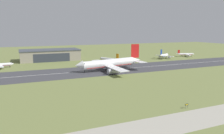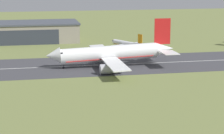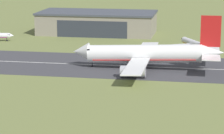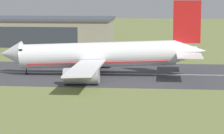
{
  "view_description": "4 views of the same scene",
  "coord_description": "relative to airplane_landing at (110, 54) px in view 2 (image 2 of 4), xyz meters",
  "views": [
    {
      "loc": [
        -78.63,
        -25.75,
        30.56
      ],
      "look_at": [
        -28.68,
        90.12,
        8.95
      ],
      "focal_mm": 35.0,
      "sensor_mm": 36.0,
      "label": 1
    },
    {
      "loc": [
        -49.98,
        -48.47,
        37.38
      ],
      "look_at": [
        -21.84,
        92.77,
        6.62
      ],
      "focal_mm": 70.0,
      "sensor_mm": 36.0,
      "label": 2
    },
    {
      "loc": [
        4.03,
        -57.53,
        41.33
      ],
      "look_at": [
        -21.96,
        88.18,
        8.4
      ],
      "focal_mm": 85.0,
      "sensor_mm": 36.0,
      "label": 3
    },
    {
      "loc": [
        0.03,
        -10.02,
        22.03
      ],
      "look_at": [
        -9.88,
        91.15,
        7.19
      ],
      "focal_mm": 85.0,
      "sensor_mm": 36.0,
      "label": 4
    }
  ],
  "objects": [
    {
      "name": "airplane_parked_centre",
      "position": [
        15.92,
        38.31,
        -2.34
      ],
      "size": [
        19.24,
        23.93,
        8.93
      ],
      "color": "white",
      "rests_on": "ground_plane"
    },
    {
      "name": "runway_centreline",
      "position": [
        16.41,
        3.6,
        -5.22
      ],
      "size": [
        397.7,
        0.7,
        0.01
      ],
      "primitive_type": "cube",
      "color": "silver",
      "rests_on": "runway_strip"
    },
    {
      "name": "runway_strip",
      "position": [
        16.41,
        3.6,
        -5.26
      ],
      "size": [
        441.89,
        40.74,
        0.06
      ],
      "primitive_type": "cube",
      "color": "#3D3D42",
      "rests_on": "ground_plane"
    },
    {
      "name": "ground_plane",
      "position": [
        16.41,
        -60.29,
        -5.29
      ],
      "size": [
        681.89,
        681.89,
        0.0
      ],
      "primitive_type": "plane",
      "color": "olive"
    },
    {
      "name": "airplane_landing",
      "position": [
        0.0,
        0.0,
        0.0
      ],
      "size": [
        53.47,
        57.8,
        19.43
      ],
      "color": "white",
      "rests_on": "ground_plane"
    },
    {
      "name": "hangar_building",
      "position": [
        -33.02,
        76.44,
        0.22
      ],
      "size": [
        57.9,
        27.9,
        10.99
      ],
      "color": "gray",
      "rests_on": "ground_plane"
    }
  ]
}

